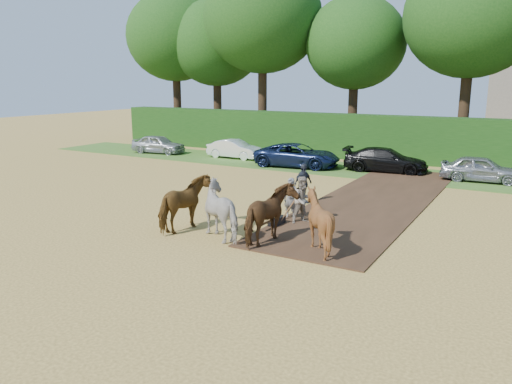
% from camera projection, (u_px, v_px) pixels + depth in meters
% --- Properties ---
extents(ground, '(120.00, 120.00, 0.00)m').
position_uv_depth(ground, '(271.00, 238.00, 16.99)').
color(ground, gold).
rests_on(ground, ground).
extents(earth_strip, '(4.50, 17.00, 0.05)m').
position_uv_depth(earth_strip, '(374.00, 201.00, 22.18)').
color(earth_strip, '#472D1C').
rests_on(earth_strip, ground).
extents(grass_verge, '(50.00, 5.00, 0.03)m').
position_uv_depth(grass_verge, '(385.00, 173.00, 28.84)').
color(grass_verge, '#38601E').
rests_on(grass_verge, ground).
extents(hedgerow, '(46.00, 1.60, 3.00)m').
position_uv_depth(hedgerow, '(405.00, 139.00, 32.33)').
color(hedgerow, '#14380F').
rests_on(hedgerow, ground).
extents(spectator_near, '(1.07, 1.10, 1.79)m').
position_uv_depth(spectator_near, '(303.00, 200.00, 18.56)').
color(spectator_near, '#B8A891').
rests_on(spectator_near, ground).
extents(spectator_far, '(0.74, 1.11, 1.75)m').
position_uv_depth(spectator_far, '(303.00, 184.00, 21.63)').
color(spectator_far, '#242830').
rests_on(spectator_far, ground).
extents(plough_team, '(6.33, 4.59, 1.93)m').
position_uv_depth(plough_team, '(249.00, 212.00, 16.63)').
color(plough_team, brown).
rests_on(plough_team, ground).
extents(parked_cars, '(36.85, 3.83, 1.45)m').
position_uv_depth(parked_cars, '(402.00, 163.00, 28.07)').
color(parked_cars, '#A3A7AA').
rests_on(parked_cars, ground).
extents(treeline, '(48.70, 10.60, 14.21)m').
position_uv_depth(treeline, '(399.00, 25.00, 34.20)').
color(treeline, '#382616').
rests_on(treeline, ground).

